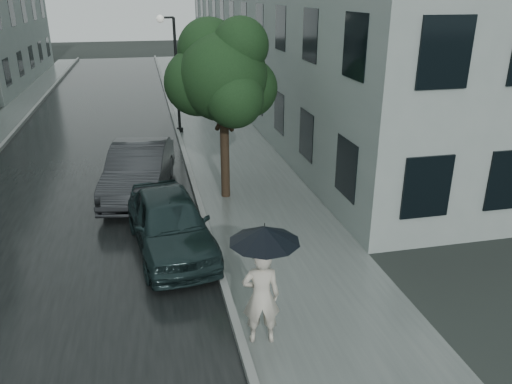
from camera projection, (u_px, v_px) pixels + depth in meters
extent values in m
plane|color=black|center=(307.00, 300.00, 10.05)|extent=(120.00, 120.00, 0.00)
cube|color=slate|center=(224.00, 140.00, 20.97)|extent=(3.50, 60.00, 0.01)
cube|color=slate|center=(180.00, 141.00, 20.57)|extent=(0.15, 60.00, 0.15)
cube|color=black|center=(92.00, 148.00, 19.88)|extent=(6.85, 60.00, 0.00)
cube|color=gray|center=(295.00, 17.00, 27.15)|extent=(7.00, 36.00, 9.00)
cube|color=black|center=(232.00, 18.00, 26.44)|extent=(0.08, 32.40, 7.20)
cube|color=black|center=(25.00, 21.00, 33.63)|extent=(0.08, 16.20, 6.40)
imported|color=beige|center=(261.00, 296.00, 8.56)|extent=(0.71, 0.52, 1.81)
cylinder|color=black|center=(264.00, 268.00, 8.33)|extent=(0.02, 0.02, 0.96)
cone|color=black|center=(265.00, 234.00, 8.10)|extent=(1.59, 1.59, 0.28)
cylinder|color=black|center=(265.00, 225.00, 8.04)|extent=(0.02, 0.02, 0.08)
cylinder|color=black|center=(264.00, 294.00, 8.52)|extent=(0.03, 0.03, 0.06)
cylinder|color=#332619|center=(225.00, 155.00, 14.70)|extent=(0.26, 0.26, 2.62)
sphere|color=#1D3E1C|center=(223.00, 77.00, 13.86)|extent=(2.48, 2.48, 2.48)
sphere|color=#1D3E1C|center=(248.00, 88.00, 14.42)|extent=(1.71, 1.71, 1.71)
sphere|color=#1D3E1C|center=(198.00, 82.00, 14.14)|extent=(1.91, 1.91, 1.91)
sphere|color=#1D3E1C|center=(234.00, 99.00, 13.47)|extent=(1.61, 1.61, 1.61)
sphere|color=#1D3E1C|center=(209.00, 50.00, 14.07)|extent=(1.81, 1.81, 1.81)
sphere|color=#1D3E1C|center=(241.00, 45.00, 13.47)|extent=(1.54, 1.54, 1.54)
cylinder|color=black|center=(177.00, 77.00, 21.27)|extent=(0.12, 0.12, 4.82)
cylinder|color=black|center=(180.00, 130.00, 22.13)|extent=(0.28, 0.28, 0.20)
cylinder|color=black|center=(167.00, 17.00, 20.28)|extent=(0.51, 0.17, 0.08)
sphere|color=silver|center=(160.00, 19.00, 20.19)|extent=(0.32, 0.32, 0.32)
imported|color=#172728|center=(170.00, 222.00, 11.76)|extent=(2.22, 4.40, 1.44)
imported|color=#232528|center=(139.00, 170.00, 15.07)|extent=(2.39, 4.87, 1.54)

